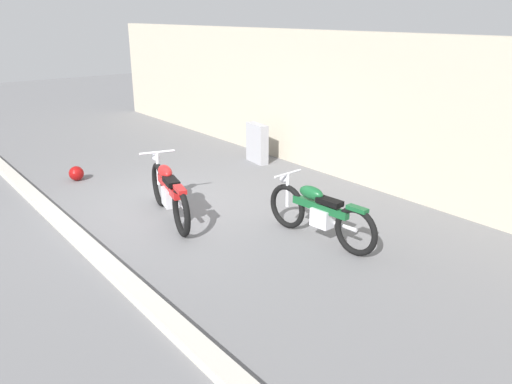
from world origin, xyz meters
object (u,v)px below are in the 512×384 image
(helmet, at_px, (76,173))
(motorcycle_green, at_px, (319,212))
(stone_marker, at_px, (257,143))
(motorcycle_red, at_px, (169,192))

(helmet, bearing_deg, motorcycle_green, 19.76)
(motorcycle_green, bearing_deg, helmet, 15.05)
(helmet, relative_size, motorcycle_green, 0.15)
(stone_marker, bearing_deg, helmet, -107.80)
(stone_marker, relative_size, helmet, 2.98)
(stone_marker, height_order, helmet, stone_marker)
(motorcycle_red, bearing_deg, motorcycle_green, -133.05)
(stone_marker, distance_m, helmet, 3.89)
(helmet, height_order, motorcycle_red, motorcycle_red)
(motorcycle_red, relative_size, motorcycle_green, 1.05)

